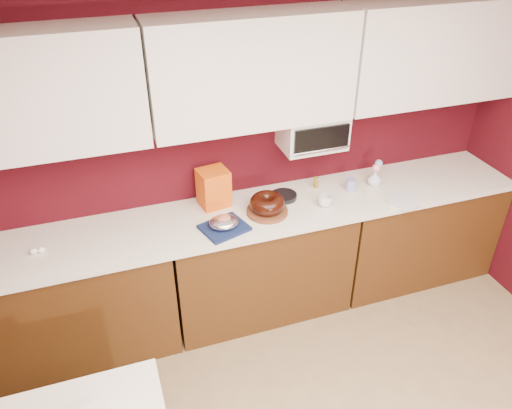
{
  "coord_description": "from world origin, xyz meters",
  "views": [
    {
      "loc": [
        -0.97,
        -0.83,
        2.82
      ],
      "look_at": [
        -0.06,
        1.84,
        1.02
      ],
      "focal_mm": 35.0,
      "sensor_mm": 36.0,
      "label": 1
    }
  ],
  "objects": [
    {
      "name": "toaster_oven",
      "position": [
        0.45,
        2.1,
        1.38
      ],
      "size": [
        0.45,
        0.3,
        0.25
      ],
      "primitive_type": "cube",
      "color": "white",
      "rests_on": "upper_cabinet_center"
    },
    {
      "name": "flower_vase",
      "position": [
        0.95,
        1.99,
        0.96
      ],
      "size": [
        0.11,
        0.11,
        0.13
      ],
      "primitive_type": "imported",
      "rotation": [
        0.0,
        0.0,
        -0.3
      ],
      "color": "silver",
      "rests_on": "countertop"
    },
    {
      "name": "foil_ham_nest",
      "position": [
        -0.29,
        1.8,
        0.96
      ],
      "size": [
        0.25,
        0.23,
        0.07
      ],
      "primitive_type": "ellipsoid",
      "rotation": [
        0.0,
        0.0,
        0.42
      ],
      "color": "silver",
      "rests_on": "navy_towel"
    },
    {
      "name": "amber_bottle",
      "position": [
        0.51,
        2.1,
        0.95
      ],
      "size": [
        0.03,
        0.03,
        0.09
      ],
      "primitive_type": "cylinder",
      "rotation": [
        0.0,
        0.0,
        -0.01
      ],
      "color": "olive",
      "rests_on": "countertop"
    },
    {
      "name": "upper_cabinet_left",
      "position": [
        -1.33,
        2.08,
        1.85
      ],
      "size": [
        1.31,
        0.33,
        0.7
      ],
      "primitive_type": "cube",
      "color": "white",
      "rests_on": "wall_back"
    },
    {
      "name": "upper_cabinet_right",
      "position": [
        1.33,
        2.08,
        1.85
      ],
      "size": [
        1.31,
        0.33,
        0.7
      ],
      "primitive_type": "cube",
      "color": "white",
      "rests_on": "wall_back"
    },
    {
      "name": "upper_cabinet_center",
      "position": [
        0.0,
        2.08,
        1.85
      ],
      "size": [
        1.31,
        0.33,
        0.7
      ],
      "primitive_type": "cube",
      "color": "white",
      "rests_on": "wall_back"
    },
    {
      "name": "base_cabinet_left",
      "position": [
        -1.33,
        1.94,
        0.43
      ],
      "size": [
        1.31,
        0.58,
        0.86
      ],
      "primitive_type": "cube",
      "color": "#45270D",
      "rests_on": "floor"
    },
    {
      "name": "flower_pink",
      "position": [
        0.95,
        1.99,
        1.05
      ],
      "size": [
        0.06,
        0.06,
        0.06
      ],
      "primitive_type": "sphere",
      "color": "pink",
      "rests_on": "flower_vase"
    },
    {
      "name": "toaster_oven_handle",
      "position": [
        0.45,
        1.93,
        1.3
      ],
      "size": [
        0.42,
        0.02,
        0.02
      ],
      "primitive_type": "cylinder",
      "rotation": [
        0.0,
        1.57,
        0.0
      ],
      "color": "silver",
      "rests_on": "toaster_oven"
    },
    {
      "name": "countertop",
      "position": [
        0.0,
        1.94,
        0.88
      ],
      "size": [
        4.0,
        0.62,
        0.04
      ],
      "primitive_type": "cube",
      "color": "silver",
      "rests_on": "base_cabinet_center"
    },
    {
      "name": "flower_blue",
      "position": [
        0.98,
        2.01,
        1.07
      ],
      "size": [
        0.06,
        0.06,
        0.06
      ],
      "primitive_type": "sphere",
      "color": "#7D96C9",
      "rests_on": "flower_vase"
    },
    {
      "name": "coffee_mug",
      "position": [
        0.46,
        1.84,
        0.95
      ],
      "size": [
        0.12,
        0.12,
        0.1
      ],
      "primitive_type": "imported",
      "rotation": [
        0.0,
        0.0,
        0.67
      ],
      "color": "silver",
      "rests_on": "countertop"
    },
    {
      "name": "cake_base",
      "position": [
        0.04,
        1.89,
        0.91
      ],
      "size": [
        0.32,
        0.32,
        0.03
      ],
      "primitive_type": "cylinder",
      "rotation": [
        0.0,
        0.0,
        -0.12
      ],
      "color": "brown",
      "rests_on": "countertop"
    },
    {
      "name": "wall_back",
      "position": [
        0.0,
        2.25,
        1.25
      ],
      "size": [
        4.0,
        0.02,
        2.5
      ],
      "primitive_type": "cube",
      "color": "#3D080F",
      "rests_on": "floor"
    },
    {
      "name": "bundt_cake",
      "position": [
        0.04,
        1.89,
        0.98
      ],
      "size": [
        0.3,
        0.3,
        0.1
      ],
      "primitive_type": "torus",
      "rotation": [
        0.0,
        0.0,
        0.25
      ],
      "color": "black",
      "rests_on": "cake_base"
    },
    {
      "name": "egg_left",
      "position": [
        -1.44,
        1.92,
        0.92
      ],
      "size": [
        0.06,
        0.05,
        0.04
      ],
      "primitive_type": "ellipsoid",
      "rotation": [
        0.0,
        0.0,
        -0.41
      ],
      "color": "white",
      "rests_on": "countertop"
    },
    {
      "name": "roasted_ham",
      "position": [
        -0.29,
        1.8,
        0.98
      ],
      "size": [
        0.12,
        0.11,
        0.06
      ],
      "primitive_type": "ellipsoid",
      "rotation": [
        0.0,
        0.0,
        0.35
      ],
      "color": "#AD664F",
      "rests_on": "foil_ham_nest"
    },
    {
      "name": "base_cabinet_right",
      "position": [
        1.33,
        1.94,
        0.43
      ],
      "size": [
        1.31,
        0.58,
        0.86
      ],
      "primitive_type": "cube",
      "color": "#45270D",
      "rests_on": "floor"
    },
    {
      "name": "china_plate",
      "position": [
        1.02,
        1.71,
        0.91
      ],
      "size": [
        0.26,
        0.26,
        0.01
      ],
      "primitive_type": "cylinder",
      "rotation": [
        0.0,
        0.0,
        -0.07
      ],
      "color": "silver",
      "rests_on": "countertop"
    },
    {
      "name": "blue_jar",
      "position": [
        0.74,
        1.98,
        0.95
      ],
      "size": [
        0.1,
        0.1,
        0.09
      ],
      "primitive_type": "cylinder",
      "rotation": [
        0.0,
        0.0,
        -0.32
      ],
      "color": "#1B2897",
      "rests_on": "countertop"
    },
    {
      "name": "egg_right",
      "position": [
        -1.48,
        1.92,
        0.92
      ],
      "size": [
        0.05,
        0.05,
        0.04
      ],
      "primitive_type": "ellipsoid",
      "rotation": [
        0.0,
        0.0,
        0.18
      ],
      "color": "white",
      "rests_on": "countertop"
    },
    {
      "name": "toaster_oven_door",
      "position": [
        0.45,
        1.94,
        1.38
      ],
      "size": [
        0.4,
        0.02,
        0.18
      ],
      "primitive_type": "cube",
      "color": "black",
      "rests_on": "toaster_oven"
    },
    {
      "name": "dark_pan",
      "position": [
        0.22,
        2.04,
        0.92
      ],
      "size": [
        0.23,
        0.23,
        0.03
      ],
      "primitive_type": "cylinder",
      "rotation": [
        0.0,
        0.0,
        0.26
      ],
      "color": "black",
      "rests_on": "countertop"
    },
    {
      "name": "base_cabinet_center",
      "position": [
        0.0,
        1.94,
        0.43
      ],
      "size": [
        1.31,
        0.58,
        0.86
      ],
      "primitive_type": "cube",
      "color": "#45270D",
      "rests_on": "floor"
    },
    {
      "name": "navy_towel",
      "position": [
        -0.29,
        1.8,
        0.91
      ],
      "size": [
        0.35,
        0.32,
        0.02
      ],
      "primitive_type": "cube",
      "rotation": [
        0.0,
        0.0,
        0.3
      ],
      "color": "#121E45",
      "rests_on": "countertop"
    },
    {
      "name": "pandoro_box",
      "position": [
        -0.28,
        2.12,
        1.04
      ],
      "size": [
        0.23,
        0.21,
        0.27
      ],
      "primitive_type": "cube",
      "rotation": [
        0.0,
        0.0,
        0.16
      ],
      "color": "red",
      "rests_on": "countertop"
    }
  ]
}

